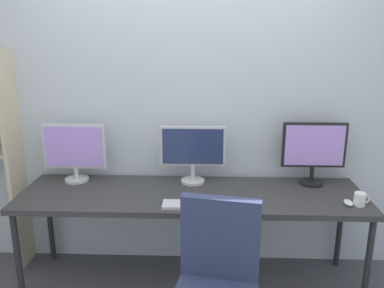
# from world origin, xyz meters

# --- Properties ---
(wall_back) EXTENTS (4.86, 0.10, 2.60)m
(wall_back) POSITION_xyz_m (0.00, 1.02, 1.30)
(wall_back) COLOR silver
(wall_back) RESTS_ON ground_plane
(desk) EXTENTS (2.46, 0.68, 0.74)m
(desk) POSITION_xyz_m (0.00, 0.60, 0.69)
(desk) COLOR #333333
(desk) RESTS_ON ground_plane
(monitor_left) EXTENTS (0.47, 0.18, 0.45)m
(monitor_left) POSITION_xyz_m (-0.90, 0.81, 0.99)
(monitor_left) COLOR silver
(monitor_left) RESTS_ON desk
(monitor_center) EXTENTS (0.49, 0.18, 0.44)m
(monitor_center) POSITION_xyz_m (0.00, 0.81, 0.99)
(monitor_center) COLOR silver
(monitor_center) RESTS_ON desk
(monitor_right) EXTENTS (0.47, 0.18, 0.48)m
(monitor_right) POSITION_xyz_m (0.90, 0.81, 1.01)
(monitor_right) COLOR black
(monitor_right) RESTS_ON desk
(keyboard_main) EXTENTS (0.37, 0.13, 0.02)m
(keyboard_main) POSITION_xyz_m (0.00, 0.37, 0.75)
(keyboard_main) COLOR silver
(keyboard_main) RESTS_ON desk
(computer_mouse) EXTENTS (0.06, 0.10, 0.03)m
(computer_mouse) POSITION_xyz_m (1.05, 0.43, 0.76)
(computer_mouse) COLOR silver
(computer_mouse) RESTS_ON desk
(coffee_mug) EXTENTS (0.11, 0.08, 0.09)m
(coffee_mug) POSITION_xyz_m (1.12, 0.42, 0.79)
(coffee_mug) COLOR white
(coffee_mug) RESTS_ON desk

